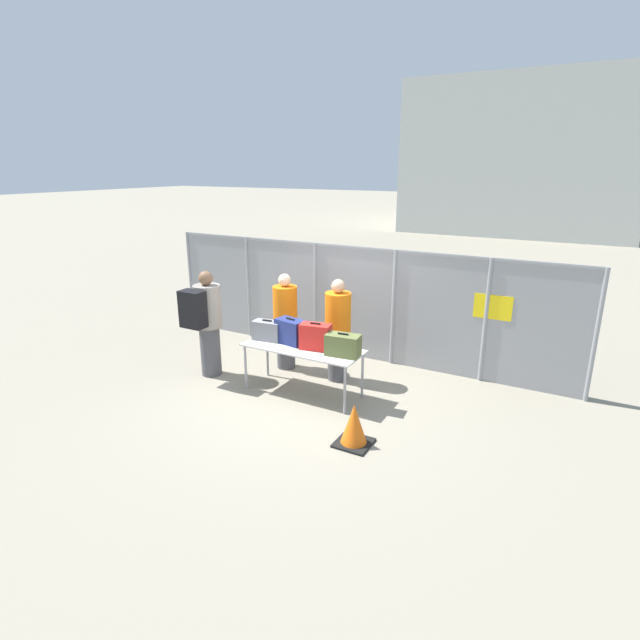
# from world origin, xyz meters

# --- Properties ---
(ground_plane) EXTENTS (120.00, 120.00, 0.00)m
(ground_plane) POSITION_xyz_m (0.00, 0.00, 0.00)
(ground_plane) COLOR gray
(fence_section) EXTENTS (8.03, 0.07, 2.09)m
(fence_section) POSITION_xyz_m (0.02, 1.85, 1.09)
(fence_section) COLOR gray
(fence_section) RESTS_ON ground_plane
(inspection_table) EXTENTS (1.89, 0.73, 0.78)m
(inspection_table) POSITION_xyz_m (0.03, -0.02, 0.72)
(inspection_table) COLOR silver
(inspection_table) RESTS_ON ground_plane
(suitcase_grey) EXTENTS (0.49, 0.28, 0.34)m
(suitcase_grey) POSITION_xyz_m (-0.63, 0.00, 0.93)
(suitcase_grey) COLOR slate
(suitcase_grey) RESTS_ON inspection_table
(suitcase_navy) EXTENTS (0.51, 0.34, 0.41)m
(suitcase_navy) POSITION_xyz_m (-0.23, 0.05, 0.97)
(suitcase_navy) COLOR navy
(suitcase_navy) RESTS_ON inspection_table
(suitcase_red) EXTENTS (0.49, 0.31, 0.42)m
(suitcase_red) POSITION_xyz_m (0.25, 0.01, 0.98)
(suitcase_red) COLOR red
(suitcase_red) RESTS_ON inspection_table
(suitcase_olive) EXTENTS (0.53, 0.31, 0.35)m
(suitcase_olive) POSITION_xyz_m (0.74, -0.03, 0.94)
(suitcase_olive) COLOR #566033
(suitcase_olive) RESTS_ON inspection_table
(traveler_hooded) EXTENTS (0.45, 0.70, 1.82)m
(traveler_hooded) POSITION_xyz_m (-1.74, -0.21, 1.00)
(traveler_hooded) COLOR #4C4C51
(traveler_hooded) RESTS_ON ground_plane
(security_worker_near) EXTENTS (0.43, 0.43, 1.73)m
(security_worker_near) POSITION_xyz_m (0.26, 0.73, 0.89)
(security_worker_near) COLOR #4C4C51
(security_worker_near) RESTS_ON ground_plane
(security_worker_far) EXTENTS (0.42, 0.42, 1.71)m
(security_worker_far) POSITION_xyz_m (-0.78, 0.75, 0.88)
(security_worker_far) COLOR #4C4C51
(security_worker_far) RESTS_ON ground_plane
(utility_trailer) EXTENTS (3.74, 2.26, 0.69)m
(utility_trailer) POSITION_xyz_m (1.46, 3.77, 0.41)
(utility_trailer) COLOR white
(utility_trailer) RESTS_ON ground_plane
(distant_hangar) EXTENTS (11.27, 11.80, 7.61)m
(distant_hangar) POSITION_xyz_m (-0.20, 25.48, 3.81)
(distant_hangar) COLOR #B2B7B2
(distant_hangar) RESTS_ON ground_plane
(traffic_cone) EXTENTS (0.45, 0.45, 0.57)m
(traffic_cone) POSITION_xyz_m (1.39, -1.01, 0.26)
(traffic_cone) COLOR black
(traffic_cone) RESTS_ON ground_plane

